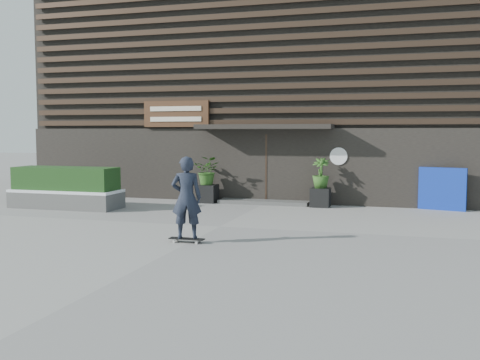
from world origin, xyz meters
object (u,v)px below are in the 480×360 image
(planter_pot_right, at_px, (320,197))
(raised_bed, at_px, (66,200))
(planter_pot_left, at_px, (208,194))
(blue_tarp, at_px, (442,189))
(skateboarder, at_px, (186,198))

(planter_pot_right, distance_m, raised_bed, 8.03)
(planter_pot_left, distance_m, blue_tarp, 7.47)
(planter_pot_right, relative_size, skateboarder, 0.32)
(blue_tarp, distance_m, skateboarder, 8.83)
(raised_bed, bearing_deg, planter_pot_right, 18.00)
(blue_tarp, xyz_separation_m, skateboarder, (-5.60, -6.82, 0.32))
(skateboarder, bearing_deg, raised_bed, 144.69)
(blue_tarp, relative_size, skateboarder, 0.74)
(planter_pot_right, xyz_separation_m, raised_bed, (-7.64, -2.48, -0.05))
(planter_pot_right, bearing_deg, blue_tarp, 4.69)
(planter_pot_right, xyz_separation_m, blue_tarp, (3.66, 0.30, 0.35))
(planter_pot_left, xyz_separation_m, skateboarder, (1.86, -6.52, 0.67))
(planter_pot_right, distance_m, blue_tarp, 3.69)
(planter_pot_right, xyz_separation_m, skateboarder, (-1.94, -6.52, 0.67))
(blue_tarp, bearing_deg, raised_bed, -152.61)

